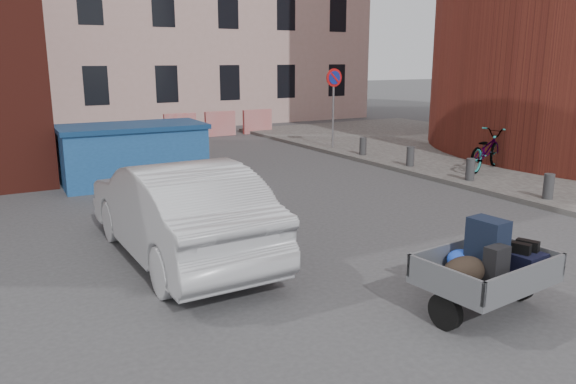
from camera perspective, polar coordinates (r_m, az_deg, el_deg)
ground at (r=8.47m, az=7.09°, el=-8.10°), size 120.00×120.00×0.00m
sidewalk at (r=18.25m, az=25.08°, el=2.58°), size 9.00×24.00×0.12m
no_parking_sign at (r=19.12m, az=4.67°, el=10.14°), size 0.60×0.09×2.65m
bollards at (r=14.73m, az=18.03°, el=2.20°), size 0.22×9.02×0.55m
barriers at (r=23.23m, az=-6.89°, el=6.91°), size 4.70×0.18×1.00m
trailer at (r=7.30m, az=19.45°, el=-7.24°), size 1.70×1.87×1.20m
dumpster at (r=14.73m, az=-15.46°, el=3.78°), size 3.62×1.97×1.49m
silver_car at (r=8.99m, az=-11.15°, el=-1.76°), size 1.72×4.74×1.55m
bicycle at (r=16.21m, az=19.48°, el=4.05°), size 2.21×1.41×1.10m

